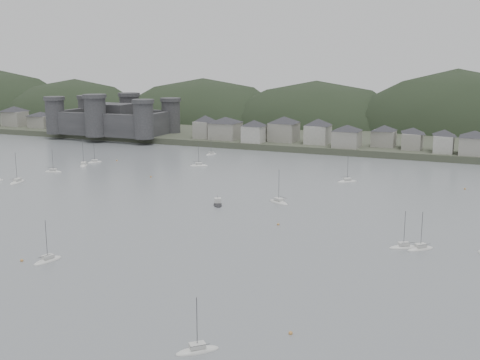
% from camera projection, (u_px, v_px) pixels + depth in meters
% --- Properties ---
extents(ground, '(900.00, 900.00, 0.00)m').
position_uv_depth(ground, '(95.00, 277.00, 121.71)').
color(ground, slate).
rests_on(ground, ground).
extents(far_shore_land, '(900.00, 250.00, 3.00)m').
position_uv_depth(far_shore_land, '(373.00, 124.00, 387.31)').
color(far_shore_land, '#383D2D').
rests_on(far_shore_land, ground).
extents(forested_ridge, '(851.55, 103.94, 102.57)m').
position_uv_depth(forested_ridge, '(372.00, 150.00, 364.94)').
color(forested_ridge, black).
rests_on(forested_ridge, ground).
extents(castle, '(66.00, 43.00, 20.00)m').
position_uv_depth(castle, '(113.00, 118.00, 327.64)').
color(castle, '#333335').
rests_on(castle, far_shore_land).
extents(waterfront_town, '(451.48, 28.46, 12.92)m').
position_uv_depth(waterfront_town, '(441.00, 138.00, 265.81)').
color(waterfront_town, gray).
rests_on(waterfront_town, far_shore_land).
extents(sailboat_lead, '(6.88, 8.95, 11.96)m').
position_uv_depth(sailboat_lead, '(84.00, 165.00, 246.46)').
color(sailboat_lead, silver).
rests_on(sailboat_lead, ground).
extents(moored_fleet, '(214.39, 176.52, 12.07)m').
position_uv_depth(moored_fleet, '(197.00, 212.00, 172.68)').
color(moored_fleet, silver).
rests_on(moored_fleet, ground).
extents(motor_launch_far, '(5.48, 7.35, 3.69)m').
position_uv_depth(motor_launch_far, '(218.00, 204.00, 180.96)').
color(motor_launch_far, black).
rests_on(motor_launch_far, ground).
extents(mooring_buoys, '(169.53, 128.36, 0.70)m').
position_uv_depth(mooring_buoys, '(211.00, 210.00, 175.08)').
color(mooring_buoys, '#C18640').
rests_on(mooring_buoys, ground).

